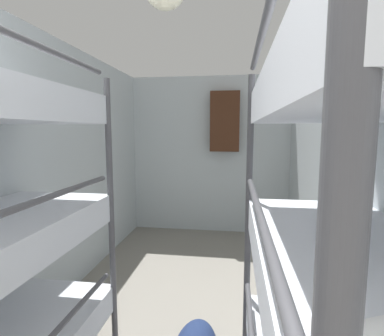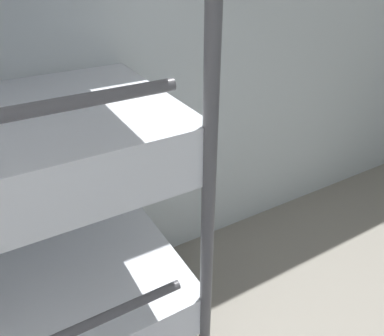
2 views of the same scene
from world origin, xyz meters
name	(u,v)px [view 1 (image 1 of 2)]	position (x,y,z in m)	size (l,w,h in m)	color
wall_left	(31,178)	(-1.26, 2.50, 1.22)	(0.06, 5.11, 2.45)	silver
wall_right	(359,186)	(1.26, 2.50, 1.22)	(0.06, 5.11, 2.45)	silver
wall_back	(210,155)	(0.00, 5.02, 1.22)	(2.57, 0.06, 2.45)	silver
bunk_stack_right_near	(361,282)	(0.85, 1.39, 1.06)	(0.75, 1.79, 2.00)	#4C4C51
hanging_coat	(225,122)	(0.23, 4.87, 1.75)	(0.44, 0.12, 0.90)	#472819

